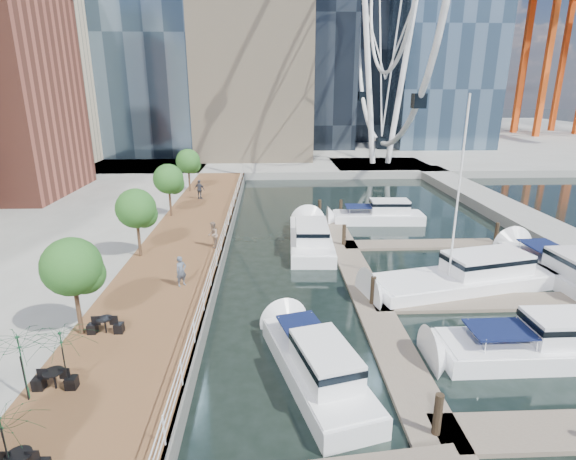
# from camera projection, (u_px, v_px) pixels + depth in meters

# --- Properties ---
(ground) EXTENTS (520.00, 520.00, 0.00)m
(ground) POSITION_uv_depth(u_px,v_px,m) (341.00, 402.00, 17.56)
(ground) COLOR black
(ground) RESTS_ON ground
(boardwalk) EXTENTS (6.00, 60.00, 1.00)m
(boardwalk) POSITION_uv_depth(u_px,v_px,m) (180.00, 257.00, 31.33)
(boardwalk) COLOR brown
(boardwalk) RESTS_ON ground
(seawall) EXTENTS (0.25, 60.00, 1.00)m
(seawall) POSITION_uv_depth(u_px,v_px,m) (223.00, 256.00, 31.46)
(seawall) COLOR #595954
(seawall) RESTS_ON ground
(land_far) EXTENTS (200.00, 114.00, 1.00)m
(land_far) POSITION_uv_depth(u_px,v_px,m) (279.00, 135.00, 114.60)
(land_far) COLOR gray
(land_far) RESTS_ON ground
(breakwater) EXTENTS (4.00, 60.00, 1.00)m
(breakwater) POSITION_uv_depth(u_px,v_px,m) (543.00, 230.00, 37.28)
(breakwater) COLOR gray
(breakwater) RESTS_ON ground
(pier) EXTENTS (14.00, 12.00, 1.00)m
(pier) POSITION_uv_depth(u_px,v_px,m) (380.00, 167.00, 67.53)
(pier) COLOR gray
(pier) RESTS_ON ground
(railing) EXTENTS (0.10, 60.00, 1.05)m
(railing) POSITION_uv_depth(u_px,v_px,m) (221.00, 243.00, 31.14)
(railing) COLOR white
(railing) RESTS_ON boardwalk
(floating_docks) EXTENTS (16.00, 34.00, 2.60)m
(floating_docks) POSITION_uv_depth(u_px,v_px,m) (446.00, 282.00, 27.25)
(floating_docks) COLOR #6D6051
(floating_docks) RESTS_ON ground
(port_cranes) EXTENTS (40.00, 52.00, 38.00)m
(port_cranes) POSITION_uv_depth(u_px,v_px,m) (567.00, 52.00, 105.46)
(port_cranes) COLOR #D84C14
(port_cranes) RESTS_ON ground
(street_trees) EXTENTS (2.60, 42.60, 4.60)m
(street_trees) POSITION_uv_depth(u_px,v_px,m) (136.00, 209.00, 29.14)
(street_trees) COLOR #3F2B1C
(street_trees) RESTS_ON ground
(cafe_tables) EXTENTS (2.50, 13.70, 0.74)m
(cafe_tables) POSITION_uv_depth(u_px,v_px,m) (40.00, 417.00, 14.82)
(cafe_tables) COLOR black
(cafe_tables) RESTS_ON ground
(yacht_foreground) EXTENTS (10.47, 2.88, 2.15)m
(yacht_foreground) POSITION_uv_depth(u_px,v_px,m) (542.00, 358.00, 20.43)
(yacht_foreground) COLOR white
(yacht_foreground) RESTS_ON ground
(pedestrian_near) EXTENTS (0.76, 0.74, 1.76)m
(pedestrian_near) POSITION_uv_depth(u_px,v_px,m) (181.00, 271.00, 25.34)
(pedestrian_near) COLOR #464F5E
(pedestrian_near) RESTS_ON boardwalk
(pedestrian_mid) EXTENTS (0.70, 0.90, 1.85)m
(pedestrian_mid) POSITION_uv_depth(u_px,v_px,m) (213.00, 235.00, 31.54)
(pedestrian_mid) COLOR gray
(pedestrian_mid) RESTS_ON boardwalk
(pedestrian_far) EXTENTS (1.25, 0.89, 1.96)m
(pedestrian_far) POSITION_uv_depth(u_px,v_px,m) (200.00, 189.00, 45.46)
(pedestrian_far) COLOR #31343E
(pedestrian_far) RESTS_ON boardwalk
(moored_yachts) EXTENTS (21.19, 37.00, 11.50)m
(moored_yachts) POSITION_uv_depth(u_px,v_px,m) (451.00, 289.00, 27.47)
(moored_yachts) COLOR white
(moored_yachts) RESTS_ON ground
(cafe_seating) EXTENTS (4.56, 7.43, 2.70)m
(cafe_seating) POSITION_uv_depth(u_px,v_px,m) (34.00, 381.00, 15.20)
(cafe_seating) COLOR #0E351D
(cafe_seating) RESTS_ON ground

